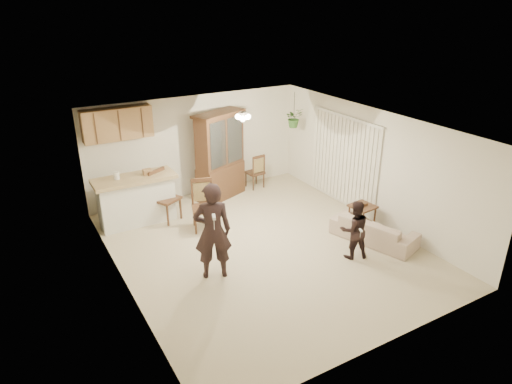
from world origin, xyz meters
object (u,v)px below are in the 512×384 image
china_hutch (220,156)px  chair_bar (167,206)px  side_table (362,216)px  child (355,226)px  chair_hutch_left (204,216)px  adult (213,231)px  sofa (374,225)px  chair_hutch_right (255,178)px

china_hutch → chair_bar: (-1.62, -0.57, -0.73)m
side_table → child: bearing=-139.5°
child → chair_hutch_left: 3.22m
side_table → chair_bar: (-3.51, 2.48, 0.05)m
side_table → chair_hutch_left: chair_hutch_left is taller
chair_hutch_left → adult: bearing=-90.5°
sofa → adult: size_ratio=1.04×
sofa → chair_hutch_right: size_ratio=2.04×
chair_hutch_left → chair_hutch_right: bearing=53.4°
sofa → chair_hutch_left: 3.57m
side_table → chair_bar: size_ratio=0.51×
adult → chair_bar: (0.05, 2.56, -0.57)m
sofa → side_table: 0.60m
sofa → child: 0.89m
adult → chair_hutch_right: 4.28m
adult → china_hutch: 3.56m
side_table → china_hutch: bearing=121.7°
adult → side_table: adult is taller
sofa → chair_hutch_right: (-0.66, 3.74, -0.11)m
sofa → chair_hutch_left: chair_hutch_left is taller
chair_hutch_left → chair_bar: bearing=141.7°
chair_bar → chair_hutch_left: 0.98m
chair_hutch_right → chair_hutch_left: bearing=29.7°
chair_hutch_left → side_table: bearing=-11.1°
sofa → side_table: sofa is taller
chair_hutch_left → child: bearing=-33.1°
sofa → china_hutch: (-1.71, 3.62, 0.70)m
child → china_hutch: (-0.92, 3.88, 0.39)m
side_table → chair_hutch_right: chair_hutch_right is taller
side_table → chair_hutch_left: bearing=150.7°
chair_bar → chair_hutch_right: chair_bar is taller
child → sofa: bearing=-142.8°
adult → chair_hutch_left: bearing=-88.9°
child → chair_hutch_right: 4.02m
side_table → chair_hutch_left: 3.41m
child → side_table: child is taller
chair_hutch_right → chair_bar: bearing=8.9°
sofa → china_hutch: size_ratio=0.87×
sofa → child: bearing=90.6°
adult → china_hutch: bearing=-98.3°
chair_hutch_right → china_hutch: bearing=0.7°
sofa → child: child is taller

